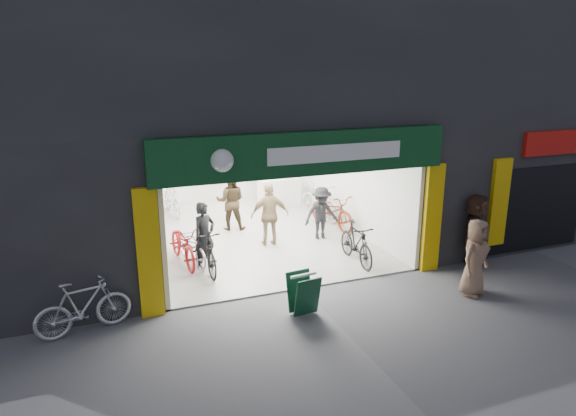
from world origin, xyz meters
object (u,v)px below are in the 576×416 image
bike_left_front (192,246)px  bike_right_front (356,243)px  parked_bike (83,307)px  sandwich_board (303,293)px  pedestrian_near (475,257)px

bike_left_front → bike_right_front: size_ratio=0.97×
bike_right_front → parked_bike: 6.42m
parked_bike → sandwich_board: bearing=-113.5°
bike_left_front → pedestrian_near: pedestrian_near is taller
parked_bike → pedestrian_near: (7.80, -1.23, 0.32)m
pedestrian_near → bike_right_front: bearing=98.6°
pedestrian_near → sandwich_board: pedestrian_near is taller
pedestrian_near → bike_left_front: bearing=120.8°
bike_left_front → pedestrian_near: bearing=-47.5°
bike_right_front → bike_left_front: bearing=161.8°
bike_left_front → bike_right_front: (3.79, -1.45, 0.08)m
parked_bike → sandwich_board: parked_bike is taller
bike_right_front → pedestrian_near: (1.50, -2.47, 0.31)m
bike_left_front → bike_right_front: 4.06m
bike_right_front → pedestrian_near: 2.91m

